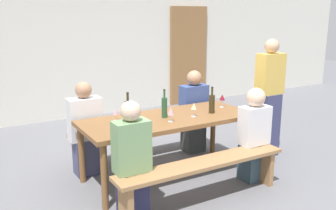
{
  "coord_description": "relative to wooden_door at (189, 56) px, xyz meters",
  "views": [
    {
      "loc": [
        -2.14,
        -3.67,
        1.94
      ],
      "look_at": [
        0.0,
        0.0,
        0.9
      ],
      "focal_mm": 39.88,
      "sensor_mm": 36.0,
      "label": 1
    }
  ],
  "objects": [
    {
      "name": "tasting_table",
      "position": [
        -2.36,
        -3.16,
        -0.38
      ],
      "size": [
        2.07,
        0.86,
        0.75
      ],
      "color": "brown",
      "rests_on": "ground"
    },
    {
      "name": "wine_bottle_1",
      "position": [
        -2.4,
        -3.14,
        -0.17
      ],
      "size": [
        0.07,
        0.07,
        0.34
      ],
      "color": "#234C2D",
      "rests_on": "tasting_table"
    },
    {
      "name": "wooden_door",
      "position": [
        0.0,
        0.0,
        0.0
      ],
      "size": [
        0.9,
        0.06,
        2.1
      ],
      "primitive_type": "cube",
      "color": "olive",
      "rests_on": "ground"
    },
    {
      "name": "wine_glass_3",
      "position": [
        -2.95,
        -2.98,
        -0.2
      ],
      "size": [
        0.06,
        0.06,
        0.15
      ],
      "color": "silver",
      "rests_on": "tasting_table"
    },
    {
      "name": "bench_near",
      "position": [
        -2.36,
        -3.89,
        -0.7
      ],
      "size": [
        1.97,
        0.3,
        0.45
      ],
      "color": "#9E7247",
      "rests_on": "ground"
    },
    {
      "name": "seated_guest_near_1",
      "position": [
        -1.53,
        -3.74,
        -0.51
      ],
      "size": [
        0.35,
        0.24,
        1.12
      ],
      "rotation": [
        0.0,
        0.0,
        1.57
      ],
      "color": "#334A58",
      "rests_on": "ground"
    },
    {
      "name": "wine_glass_1",
      "position": [
        -2.08,
        -3.28,
        -0.18
      ],
      "size": [
        0.07,
        0.07,
        0.17
      ],
      "color": "silver",
      "rests_on": "tasting_table"
    },
    {
      "name": "seated_guest_far_0",
      "position": [
        -3.19,
        -2.58,
        -0.5
      ],
      "size": [
        0.4,
        0.24,
        1.16
      ],
      "rotation": [
        0.0,
        0.0,
        -1.57
      ],
      "color": "#454767",
      "rests_on": "ground"
    },
    {
      "name": "wine_glass_2",
      "position": [
        -2.42,
        -3.32,
        -0.18
      ],
      "size": [
        0.07,
        0.07,
        0.17
      ],
      "color": "silver",
      "rests_on": "tasting_table"
    },
    {
      "name": "wine_glass_0",
      "position": [
        -1.5,
        -3.08,
        -0.17
      ],
      "size": [
        0.08,
        0.08,
        0.17
      ],
      "color": "silver",
      "rests_on": "tasting_table"
    },
    {
      "name": "seated_guest_far_1",
      "position": [
        -1.6,
        -2.58,
        -0.49
      ],
      "size": [
        0.38,
        0.24,
        1.18
      ],
      "rotation": [
        0.0,
        0.0,
        -1.57
      ],
      "color": "#3D4241",
      "rests_on": "ground"
    },
    {
      "name": "ground_plane",
      "position": [
        -2.36,
        -3.16,
        -1.05
      ],
      "size": [
        24.0,
        24.0,
        0.0
      ],
      "primitive_type": "plane",
      "color": "slate"
    },
    {
      "name": "wine_bottle_0",
      "position": [
        -2.85,
        -3.1,
        -0.17
      ],
      "size": [
        0.08,
        0.08,
        0.34
      ],
      "color": "#332814",
      "rests_on": "tasting_table"
    },
    {
      "name": "standing_host",
      "position": [
        -0.8,
        -3.22,
        -0.26
      ],
      "size": [
        0.37,
        0.24,
        1.62
      ],
      "rotation": [
        0.0,
        0.0,
        3.14
      ],
      "color": "#393B61",
      "rests_on": "ground"
    },
    {
      "name": "bench_far",
      "position": [
        -2.36,
        -2.43,
        -0.7
      ],
      "size": [
        1.97,
        0.3,
        0.45
      ],
      "color": "#9E7247",
      "rests_on": "ground"
    },
    {
      "name": "seated_guest_near_0",
      "position": [
        -3.1,
        -3.74,
        -0.5
      ],
      "size": [
        0.35,
        0.24,
        1.15
      ],
      "rotation": [
        0.0,
        0.0,
        1.57
      ],
      "color": "#2A2B4F",
      "rests_on": "ground"
    },
    {
      "name": "back_wall",
      "position": [
        -2.36,
        0.14,
        0.55
      ],
      "size": [
        14.0,
        0.2,
        3.2
      ],
      "primitive_type": "cube",
      "color": "silver",
      "rests_on": "ground"
    },
    {
      "name": "wine_bottle_2",
      "position": [
        -1.79,
        -3.25,
        -0.18
      ],
      "size": [
        0.07,
        0.07,
        0.33
      ],
      "color": "#332814",
      "rests_on": "tasting_table"
    }
  ]
}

